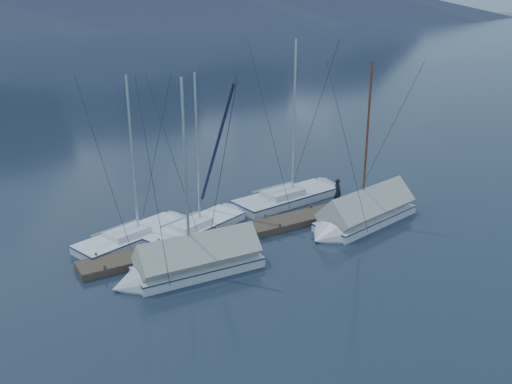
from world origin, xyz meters
TOP-DOWN VIEW (x-y plane):
  - ground at (0.00, 0.00)m, footprint 1000.00×1000.00m
  - dock at (0.00, 2.00)m, footprint 18.00×1.50m
  - mooring_posts at (-0.50, 2.00)m, footprint 15.12×1.52m
  - sailboat_open_left at (-4.97, 4.56)m, footprint 6.98×3.87m
  - sailboat_open_mid at (-1.85, 3.99)m, footprint 6.95×4.06m
  - sailboat_open_right at (4.87, 5.07)m, footprint 7.96×3.47m
  - sailboat_covered_near at (5.25, 0.05)m, footprint 7.57×3.68m
  - sailboat_covered_far at (-4.90, -0.34)m, footprint 6.73×2.83m
  - person at (5.46, 2.21)m, footprint 0.48×0.63m

SIDE VIEW (x-z plane):
  - ground at x=0.00m, z-range 0.00..0.00m
  - dock at x=0.00m, z-range -0.16..0.38m
  - sailboat_open_mid at x=-1.85m, z-range -4.28..4.60m
  - sailboat_open_left at x=-4.97m, z-range -4.29..4.60m
  - sailboat_open_right at x=4.87m, z-range -4.94..5.30m
  - mooring_posts at x=-0.50m, z-range 0.17..0.52m
  - sailboat_covered_far at x=-4.90m, z-range -4.20..5.11m
  - sailboat_covered_near at x=5.25m, z-range -4.26..5.20m
  - person at x=5.46m, z-range 0.34..1.91m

